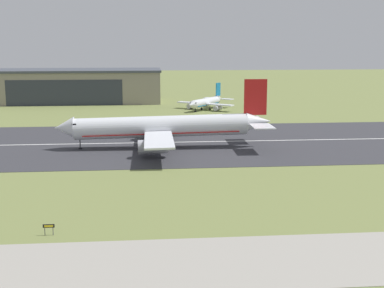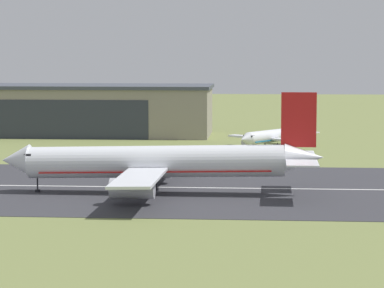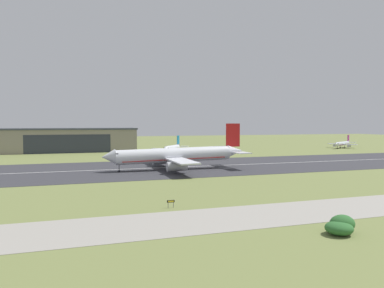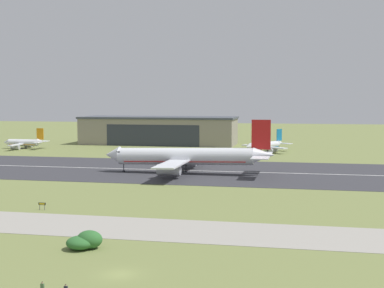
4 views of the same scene
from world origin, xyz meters
name	(u,v)px [view 1 (image 1 of 4)]	position (x,y,z in m)	size (l,w,h in m)	color
ground_plane	(240,198)	(0.00, 48.41, 0.00)	(754.72, 754.72, 0.00)	olive
runway_strip	(205,142)	(0.00, 96.82, 0.03)	(514.72, 55.74, 0.06)	#333338
runway_centreline	(205,142)	(0.00, 96.82, 0.07)	(463.25, 0.70, 0.01)	silver
taxiway_road	(280,260)	(0.00, 23.38, 0.03)	(386.04, 15.24, 0.05)	gray
hangar_building	(68,86)	(-45.53, 188.82, 6.72)	(75.21, 24.63, 13.41)	gray
airplane_landing	(163,127)	(-10.81, 90.10, 4.96)	(50.73, 44.45, 16.04)	silver
airplane_parked_west	(206,102)	(7.59, 159.79, 2.68)	(21.68, 22.46, 9.22)	silver
runway_sign	(49,227)	(-27.84, 33.96, 1.11)	(1.50, 0.13, 1.48)	#4C4C51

